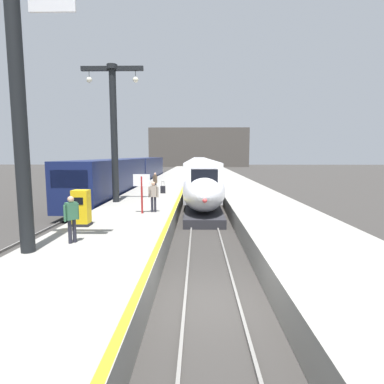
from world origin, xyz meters
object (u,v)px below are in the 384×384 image
Objects in this scene: regional_train_adjacent at (133,173)px; station_column_near at (18,69)px; ticket_machine_yellow at (81,209)px; passenger_near_edge at (155,181)px; station_column_mid at (114,121)px; rolling_suitcase at (163,190)px; departure_info_board at (142,186)px; passenger_far_waiting at (153,194)px; passenger_mid_platform at (71,216)px; highspeed_train_main at (200,168)px.

station_column_near is (2.26, -26.65, 4.64)m from regional_train_adjacent.
passenger_near_edge is at bearing 82.35° from ticket_machine_yellow.
ticket_machine_yellow is (0.35, -6.98, -4.63)m from station_column_mid.
passenger_near_edge is at bearing -69.30° from regional_train_adjacent.
station_column_mid is at bearing -119.01° from rolling_suitcase.
departure_info_board is (-0.12, -8.78, 1.20)m from rolling_suitcase.
passenger_near_edge is 12.07m from ticket_machine_yellow.
regional_train_adjacent is at bearing 113.25° from rolling_suitcase.
passenger_near_edge is 8.69m from passenger_far_waiting.
passenger_mid_platform is 14.48m from rolling_suitcase.
passenger_mid_platform is at bearing -108.84° from passenger_far_waiting.
highspeed_train_main reaches higher than passenger_far_waiting.
highspeed_train_main reaches higher than ticket_machine_yellow.
station_column_near is 5.54× the size of passenger_near_edge.
rolling_suitcase is 8.87m from departure_info_board.
passenger_mid_platform reaches higher than rolling_suitcase.
station_column_near is at bearing -99.48° from rolling_suitcase.
departure_info_board is at bearing -58.21° from station_column_mid.
passenger_mid_platform is at bearing 46.77° from station_column_near.
highspeed_train_main is at bearing 82.05° from passenger_near_edge.
passenger_mid_platform and passenger_far_waiting have the same top height.
ticket_machine_yellow is at bearing -97.86° from highspeed_train_main.
highspeed_train_main is 44.46× the size of passenger_mid_platform.
rolling_suitcase is at bearing 83.65° from passenger_mid_platform.
regional_train_adjacent is at bearing 103.23° from departure_info_board.
departure_info_board is at bearing -90.80° from rolling_suitcase.
regional_train_adjacent reaches higher than highspeed_train_main.
highspeed_train_main is 44.46× the size of passenger_near_edge.
passenger_mid_platform is (-4.87, -42.86, 0.07)m from highspeed_train_main.
passenger_far_waiting is at bearing -94.39° from highspeed_train_main.
passenger_far_waiting is at bearing -82.62° from passenger_near_edge.
station_column_near reaches higher than ticket_machine_yellow.
station_column_near is 4.94m from passenger_mid_platform.
regional_train_adjacent is 20.32m from passenger_far_waiting.
station_column_near reaches higher than departure_info_board.
passenger_near_edge is at bearing 97.38° from passenger_far_waiting.
station_column_mid is at bearing 121.79° from departure_info_board.
station_column_near reaches higher than passenger_far_waiting.
passenger_far_waiting is at bearing -49.86° from station_column_mid.
passenger_mid_platform is 5.81m from departure_info_board.
ticket_machine_yellow is at bearing -83.66° from regional_train_adjacent.
station_column_near reaches higher than station_column_mid.
station_column_near is at bearing -96.93° from passenger_near_edge.
regional_train_adjacent is (-8.10, -17.24, 0.16)m from highspeed_train_main.
passenger_near_edge is (-3.94, -28.24, 0.07)m from highspeed_train_main.
ticket_machine_yellow is (-5.55, -40.20, -0.18)m from highspeed_train_main.
regional_train_adjacent is 21.66× the size of passenger_mid_platform.
passenger_near_edge reaches higher than ticket_machine_yellow.
rolling_suitcase is (4.83, -11.24, -0.77)m from regional_train_adjacent.
passenger_far_waiting reaches higher than ticket_machine_yellow.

